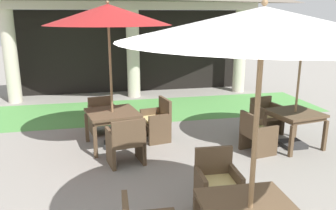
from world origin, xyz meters
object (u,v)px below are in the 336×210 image
at_px(patio_umbrella_mid_left, 303,33).
at_px(patio_umbrella_mid_right, 263,26).
at_px(patio_umbrella_near_foreground, 108,15).
at_px(patio_table_mid_left, 295,117).
at_px(patio_chair_mid_right_north, 217,185).
at_px(terracotta_urn, 130,120).
at_px(patio_chair_near_foreground_south, 126,142).
at_px(patio_chair_mid_left_west, 257,134).
at_px(patio_table_near_foreground, 113,116).
at_px(patio_chair_mid_left_north, 266,116).
at_px(patio_chair_near_foreground_east, 157,121).
at_px(patio_chair_near_foreground_north, 103,116).

height_order(patio_umbrella_mid_left, patio_umbrella_mid_right, patio_umbrella_mid_right).
distance_m(patio_umbrella_near_foreground, patio_table_mid_left, 4.25).
relative_size(patio_umbrella_mid_right, patio_chair_mid_right_north, 3.17).
bearing_deg(patio_table_mid_left, patio_umbrella_near_foreground, 167.70).
distance_m(patio_umbrella_near_foreground, patio_chair_mid_right_north, 3.79).
height_order(patio_umbrella_mid_left, terracotta_urn, patio_umbrella_mid_left).
distance_m(patio_chair_near_foreground_south, terracotta_urn, 2.07).
height_order(patio_chair_near_foreground_south, patio_chair_mid_left_west, patio_chair_near_foreground_south).
height_order(patio_table_near_foreground, patio_umbrella_mid_right, patio_umbrella_mid_right).
xyz_separation_m(patio_umbrella_mid_left, patio_chair_mid_left_north, (-0.15, 0.90, -1.93)).
relative_size(patio_chair_near_foreground_east, terracotta_urn, 1.95).
xyz_separation_m(patio_table_near_foreground, patio_umbrella_mid_left, (3.66, -0.80, 1.68)).
relative_size(patio_chair_near_foreground_east, patio_chair_mid_left_west, 1.10).
bearing_deg(patio_table_near_foreground, patio_chair_near_foreground_south, -79.24).
relative_size(patio_table_mid_left, patio_umbrella_mid_right, 0.38).
xyz_separation_m(patio_chair_near_foreground_south, patio_chair_mid_right_north, (1.08, -1.81, -0.03)).
bearing_deg(patio_chair_near_foreground_north, patio_chair_mid_right_north, 100.42).
bearing_deg(patio_table_near_foreground, patio_umbrella_near_foreground, 0.00).
bearing_deg(patio_umbrella_mid_left, patio_chair_mid_left_west, -170.29).
xyz_separation_m(patio_umbrella_near_foreground, patio_chair_near_foreground_east, (0.96, 0.18, -2.23)).
bearing_deg(patio_chair_near_foreground_south, patio_chair_near_foreground_east, 44.93).
height_order(patio_chair_near_foreground_north, patio_umbrella_mid_left, patio_umbrella_mid_left).
relative_size(patio_umbrella_near_foreground, patio_chair_near_foreground_south, 3.24).
relative_size(patio_umbrella_near_foreground, patio_chair_near_foreground_north, 3.66).
distance_m(patio_umbrella_mid_left, patio_chair_mid_right_north, 3.66).
relative_size(patio_chair_near_foreground_south, patio_umbrella_mid_right, 0.32).
xyz_separation_m(patio_chair_near_foreground_south, patio_chair_mid_left_north, (3.32, 1.06, -0.03)).
bearing_deg(patio_umbrella_mid_right, patio_chair_mid_left_west, 62.11).
bearing_deg(patio_umbrella_near_foreground, patio_umbrella_mid_left, -12.30).
bearing_deg(patio_chair_mid_right_north, patio_umbrella_mid_right, 90.00).
height_order(patio_chair_mid_left_west, terracotta_urn, patio_chair_mid_left_west).
xyz_separation_m(patio_chair_near_foreground_east, patio_chair_mid_left_north, (2.54, -0.08, -0.02)).
bearing_deg(patio_umbrella_near_foreground, patio_chair_mid_right_north, -65.51).
xyz_separation_m(patio_chair_near_foreground_south, patio_chair_mid_left_west, (2.57, 0.01, -0.04)).
bearing_deg(terracotta_urn, patio_chair_mid_left_west, -41.45).
bearing_deg(patio_table_near_foreground, patio_chair_mid_left_north, 1.66).
height_order(patio_chair_mid_left_west, patio_umbrella_mid_right, patio_umbrella_mid_right).
xyz_separation_m(patio_table_mid_left, patio_umbrella_mid_right, (-2.44, -3.05, 1.92)).
distance_m(patio_table_mid_left, patio_chair_mid_left_north, 0.95).
relative_size(patio_chair_near_foreground_east, patio_chair_mid_right_north, 1.04).
bearing_deg(patio_umbrella_mid_left, patio_chair_mid_left_north, 99.71).
height_order(patio_chair_near_foreground_east, patio_chair_mid_left_north, patio_chair_near_foreground_east).
height_order(patio_umbrella_near_foreground, patio_chair_near_foreground_east, patio_umbrella_near_foreground).
distance_m(patio_chair_near_foreground_south, patio_chair_near_foreground_east, 1.38).
distance_m(patio_table_near_foreground, patio_chair_near_foreground_north, 1.01).
height_order(patio_chair_near_foreground_east, patio_table_mid_left, patio_chair_near_foreground_east).
bearing_deg(patio_table_mid_left, patio_chair_mid_right_north, -140.48).
bearing_deg(patio_chair_mid_left_west, patio_chair_mid_right_north, -49.03).
xyz_separation_m(patio_chair_near_foreground_south, patio_umbrella_mid_left, (3.48, 0.16, 1.90)).
bearing_deg(patio_umbrella_mid_right, patio_chair_mid_right_north, 87.76).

